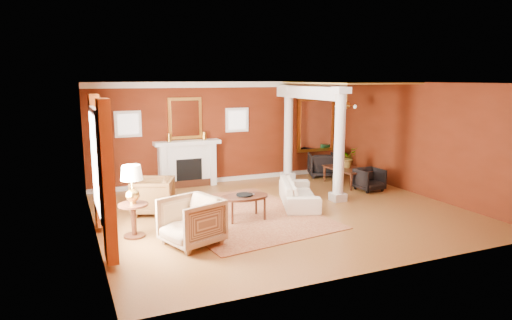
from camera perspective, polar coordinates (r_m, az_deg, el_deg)
name	(u,v)px	position (r m, az deg, el deg)	size (l,w,h in m)	color
ground	(282,212)	(10.47, 3.23, -6.49)	(8.00, 8.00, 0.00)	brown
room_shell	(283,124)	(10.07, 3.35, 4.57)	(8.04, 7.04, 2.92)	#5C1F0C
fireplace	(188,163)	(12.90, -8.55, -0.43)	(1.85, 0.42, 1.29)	silver
overmantel_mirror	(185,118)	(12.87, -8.86, 5.17)	(0.95, 0.07, 1.15)	gold
flank_window_left	(128,124)	(12.59, -15.72, 4.34)	(0.70, 0.07, 0.70)	silver
flank_window_right	(237,120)	(13.35, -2.38, 5.03)	(0.70, 0.07, 0.70)	silver
left_window	(101,169)	(8.53, -18.84, -1.03)	(0.21, 2.55, 2.60)	white
column_front	(339,144)	(11.25, 10.40, 1.99)	(0.36, 0.36, 2.80)	silver
column_back	(288,132)	(13.56, 4.08, 3.51)	(0.36, 0.36, 2.80)	silver
header_beam	(308,92)	(12.51, 6.48, 8.39)	(0.30, 3.20, 0.32)	silver
amber_ceiling	(347,83)	(12.99, 11.31, 9.43)	(2.30, 3.40, 0.04)	gold
dining_mirror	(316,125)	(14.52, 7.48, 4.38)	(1.30, 0.07, 1.70)	gold
chandelier	(347,105)	(13.08, 11.27, 6.70)	(0.60, 0.62, 0.75)	#BD903B
crown_trim	(229,85)	(13.21, -3.44, 9.40)	(8.00, 0.08, 0.16)	silver
base_trim	(230,179)	(13.53, -3.31, -2.37)	(8.00, 0.08, 0.12)	silver
rug	(241,215)	(10.21, -1.92, -6.86)	(2.98, 3.97, 0.02)	maroon
sofa	(299,189)	(10.99, 5.37, -3.62)	(1.97, 0.58, 0.77)	#EBE2C5
armchair_leopard	(153,194)	(10.48, -12.81, -4.18)	(0.87, 0.81, 0.89)	black
armchair_stripe	(191,219)	(8.41, -8.08, -7.34)	(0.94, 0.88, 0.97)	#C9B086
coffee_table	(245,198)	(9.78, -1.44, -4.74)	(1.05, 1.05, 0.53)	black
coffee_book	(245,190)	(9.79, -1.34, -3.75)	(0.16, 0.02, 0.23)	black
side_table	(132,190)	(8.92, -15.21, -3.60)	(0.56, 0.56, 1.40)	black
dining_table	(347,171)	(13.24, 11.34, -1.40)	(1.38, 0.49, 0.77)	black
dining_chair_near	(370,178)	(12.68, 14.00, -2.25)	(0.65, 0.61, 0.67)	black
dining_chair_far	(322,164)	(14.19, 8.22, -0.46)	(0.78, 0.73, 0.80)	black
green_urn	(339,164)	(14.63, 10.30, -0.45)	(0.36, 0.36, 0.86)	#143F1D
potted_plant	(348,150)	(13.19, 11.38, 1.25)	(0.52, 0.58, 0.45)	#26591E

